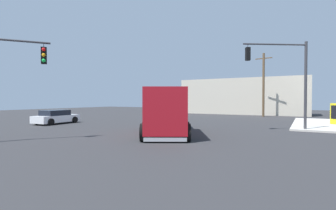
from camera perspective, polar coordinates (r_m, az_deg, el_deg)
name	(u,v)px	position (r m, az deg, el deg)	size (l,w,h in m)	color
ground_plane	(166,136)	(15.99, -0.36, -7.08)	(100.00, 100.00, 0.00)	#2B2B2D
delivery_truck	(166,111)	(16.66, -0.42, -1.39)	(5.89, 7.91, 3.01)	#AD141E
traffic_light_secondary	(286,71)	(20.48, 25.34, 6.97)	(4.11, 2.75, 6.46)	#38383D
sedan_white	(56,117)	(26.37, -24.11, -2.53)	(2.30, 4.42, 1.31)	white
utility_pole	(263,84)	(36.25, 20.90, 4.49)	(2.18, 0.52, 8.57)	brown
building_backdrop	(243,97)	(42.54, 16.70, 1.86)	(19.36, 6.00, 5.64)	beige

